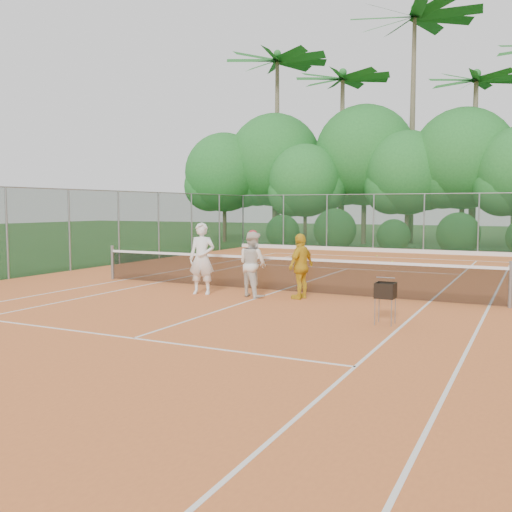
{
  "coord_description": "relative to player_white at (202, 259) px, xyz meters",
  "views": [
    {
      "loc": [
        6.46,
        -14.45,
        2.39
      ],
      "look_at": [
        -0.11,
        -1.2,
        1.1
      ],
      "focal_mm": 40.0,
      "sensor_mm": 36.0,
      "label": 1
    }
  ],
  "objects": [
    {
      "name": "ground",
      "position": [
        1.64,
        1.4,
        -0.99
      ],
      "size": [
        120.0,
        120.0,
        0.0
      ],
      "primitive_type": "plane",
      "color": "#20481A",
      "rests_on": "ground"
    },
    {
      "name": "clay_court",
      "position": [
        1.64,
        1.4,
        -0.98
      ],
      "size": [
        18.0,
        36.0,
        0.02
      ],
      "primitive_type": "cube",
      "color": "orange",
      "rests_on": "ground"
    },
    {
      "name": "tennis_net",
      "position": [
        1.64,
        1.4,
        -0.46
      ],
      "size": [
        11.97,
        0.1,
        1.1
      ],
      "color": "gray",
      "rests_on": "clay_court"
    },
    {
      "name": "player_white",
      "position": [
        0.0,
        0.0,
        0.0
      ],
      "size": [
        0.8,
        0.62,
        1.94
      ],
      "primitive_type": "imported",
      "rotation": [
        0.0,
        0.0,
        0.24
      ],
      "color": "white",
      "rests_on": "clay_court"
    },
    {
      "name": "player_center_grp",
      "position": [
        1.42,
        0.23,
        -0.1
      ],
      "size": [
        1.03,
        0.94,
        1.75
      ],
      "color": "silver",
      "rests_on": "clay_court"
    },
    {
      "name": "player_yellow",
      "position": [
        2.68,
        0.47,
        -0.13
      ],
      "size": [
        0.6,
        1.05,
        1.68
      ],
      "primitive_type": "imported",
      "rotation": [
        0.0,
        0.0,
        -1.78
      ],
      "color": "gold",
      "rests_on": "clay_court"
    },
    {
      "name": "ball_hopper",
      "position": [
        5.41,
        -1.76,
        -0.29
      ],
      "size": [
        0.37,
        0.37,
        0.85
      ],
      "rotation": [
        0.0,
        0.0,
        0.35
      ],
      "color": "gray",
      "rests_on": "clay_court"
    },
    {
      "name": "stray_ball_a",
      "position": [
        2.59,
        11.14,
        -0.94
      ],
      "size": [
        0.07,
        0.07,
        0.07
      ],
      "primitive_type": "sphere",
      "color": "yellow",
      "rests_on": "clay_court"
    },
    {
      "name": "stray_ball_b",
      "position": [
        1.3,
        13.56,
        -0.94
      ],
      "size": [
        0.07,
        0.07,
        0.07
      ],
      "primitive_type": "sphere",
      "color": "#C5D431",
      "rests_on": "clay_court"
    },
    {
      "name": "stray_ball_c",
      "position": [
        6.54,
        10.34,
        -0.94
      ],
      "size": [
        0.07,
        0.07,
        0.07
      ],
      "primitive_type": "sphere",
      "color": "#D2E735",
      "rests_on": "clay_court"
    },
    {
      "name": "court_markings",
      "position": [
        1.64,
        1.4,
        -0.97
      ],
      "size": [
        11.03,
        23.83,
        0.01
      ],
      "color": "white",
      "rests_on": "clay_court"
    },
    {
      "name": "fence_back",
      "position": [
        1.64,
        16.4,
        0.53
      ],
      "size": [
        18.07,
        0.07,
        3.0
      ],
      "color": "#19381E",
      "rests_on": "clay_court"
    },
    {
      "name": "fence_left",
      "position": [
        -7.36,
        -0.1,
        0.53
      ],
      "size": [
        0.07,
        33.07,
        3.0
      ],
      "color": "#19381E",
      "rests_on": "clay_court"
    },
    {
      "name": "tropical_treeline",
      "position": [
        3.08,
        21.62,
        4.13
      ],
      "size": [
        32.1,
        8.49,
        15.03
      ],
      "color": "brown",
      "rests_on": "ground"
    }
  ]
}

